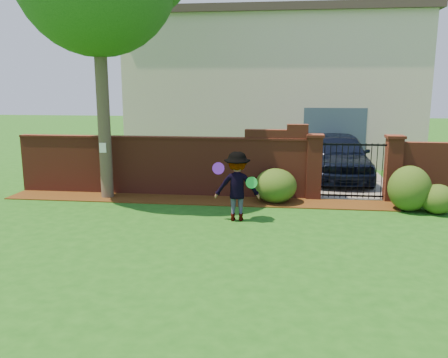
# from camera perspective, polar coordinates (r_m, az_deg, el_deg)

# --- Properties ---
(ground) EXTENTS (80.00, 80.00, 0.01)m
(ground) POSITION_cam_1_polar(r_m,az_deg,el_deg) (9.91, -1.64, -7.58)
(ground) COLOR #1A5014
(ground) RESTS_ON ground
(mulch_bed) EXTENTS (11.10, 1.08, 0.03)m
(mulch_bed) POSITION_cam_1_polar(r_m,az_deg,el_deg) (13.22, -3.53, -2.63)
(mulch_bed) COLOR #3B210A
(mulch_bed) RESTS_ON ground
(brick_wall) EXTENTS (8.70, 0.31, 2.16)m
(brick_wall) POSITION_cam_1_polar(r_m,az_deg,el_deg) (13.89, -7.38, 1.83)
(brick_wall) COLOR maroon
(brick_wall) RESTS_ON ground
(pillar_left) EXTENTS (0.50, 0.50, 1.88)m
(pillar_left) POSITION_cam_1_polar(r_m,az_deg,el_deg) (13.49, 11.09, 1.55)
(pillar_left) COLOR maroon
(pillar_left) RESTS_ON ground
(pillar_right) EXTENTS (0.50, 0.50, 1.88)m
(pillar_right) POSITION_cam_1_polar(r_m,az_deg,el_deg) (13.82, 20.23, 1.29)
(pillar_right) COLOR maroon
(pillar_right) RESTS_ON ground
(iron_gate) EXTENTS (1.78, 0.03, 1.60)m
(iron_gate) POSITION_cam_1_polar(r_m,az_deg,el_deg) (13.63, 15.69, 1.00)
(iron_gate) COLOR black
(iron_gate) RESTS_ON ground
(driveway) EXTENTS (3.20, 8.00, 0.01)m
(driveway) POSITION_cam_1_polar(r_m,az_deg,el_deg) (17.68, 13.67, 0.64)
(driveway) COLOR slate
(driveway) RESTS_ON ground
(house) EXTENTS (12.40, 6.40, 6.30)m
(house) POSITION_cam_1_polar(r_m,az_deg,el_deg) (21.26, 6.04, 11.23)
(house) COLOR beige
(house) RESTS_ON ground
(car) EXTENTS (2.05, 4.87, 1.64)m
(car) POSITION_cam_1_polar(r_m,az_deg,el_deg) (16.44, 14.14, 2.71)
(car) COLOR black
(car) RESTS_ON ground
(paper_notice) EXTENTS (0.20, 0.01, 0.28)m
(paper_notice) POSITION_cam_1_polar(r_m,az_deg,el_deg) (13.56, -14.81, 3.76)
(paper_notice) COLOR white
(paper_notice) RESTS_ON tree
(shrub_left) EXTENTS (1.19, 1.19, 0.97)m
(shrub_left) POSITION_cam_1_polar(r_m,az_deg,el_deg) (12.95, 6.40, -0.84)
(shrub_left) COLOR #204414
(shrub_left) RESTS_ON ground
(shrub_middle) EXTENTS (1.09, 1.09, 1.20)m
(shrub_middle) POSITION_cam_1_polar(r_m,az_deg,el_deg) (12.94, 22.01, -1.10)
(shrub_middle) COLOR #204414
(shrub_middle) RESTS_ON ground
(shrub_right) EXTENTS (0.86, 0.86, 0.77)m
(shrub_right) POSITION_cam_1_polar(r_m,az_deg,el_deg) (12.99, 24.99, -2.28)
(shrub_right) COLOR #204414
(shrub_right) RESTS_ON ground
(man) EXTENTS (1.14, 0.72, 1.69)m
(man) POSITION_cam_1_polar(r_m,az_deg,el_deg) (11.08, 1.60, -0.96)
(man) COLOR gray
(man) RESTS_ON ground
(frisbee_purple) EXTENTS (0.30, 0.14, 0.29)m
(frisbee_purple) POSITION_cam_1_polar(r_m,az_deg,el_deg) (10.84, -0.71, 1.33)
(frisbee_purple) COLOR #621EBB
(frisbee_purple) RESTS_ON man
(frisbee_green) EXTENTS (0.29, 0.09, 0.28)m
(frisbee_green) POSITION_cam_1_polar(r_m,az_deg,el_deg) (10.90, 3.45, -0.45)
(frisbee_green) COLOR green
(frisbee_green) RESTS_ON man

